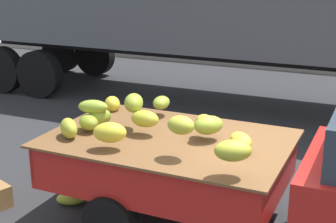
# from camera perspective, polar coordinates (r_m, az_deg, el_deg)

# --- Properties ---
(fallen_banana_bunch_near_tailgate) EXTENTS (0.44, 0.37, 0.16)m
(fallen_banana_bunch_near_tailgate) POSITION_cam_1_polar(r_m,az_deg,el_deg) (6.85, -10.90, -9.63)
(fallen_banana_bunch_near_tailgate) COLOR #AAB030
(fallen_banana_bunch_near_tailgate) RESTS_ON ground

